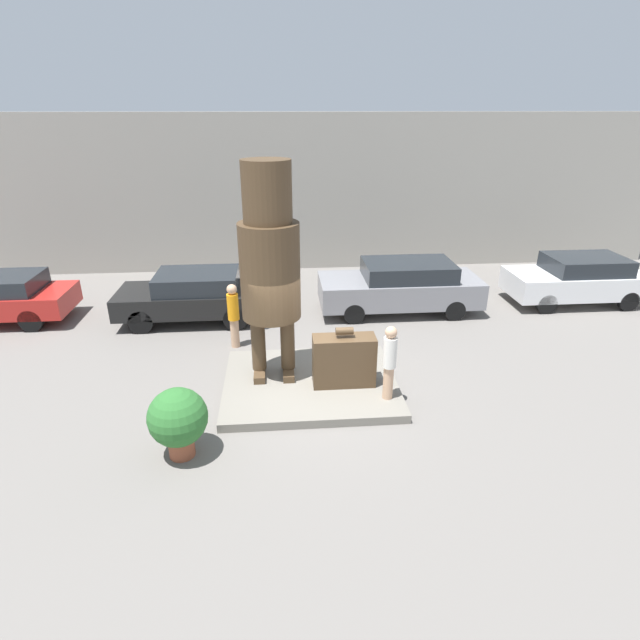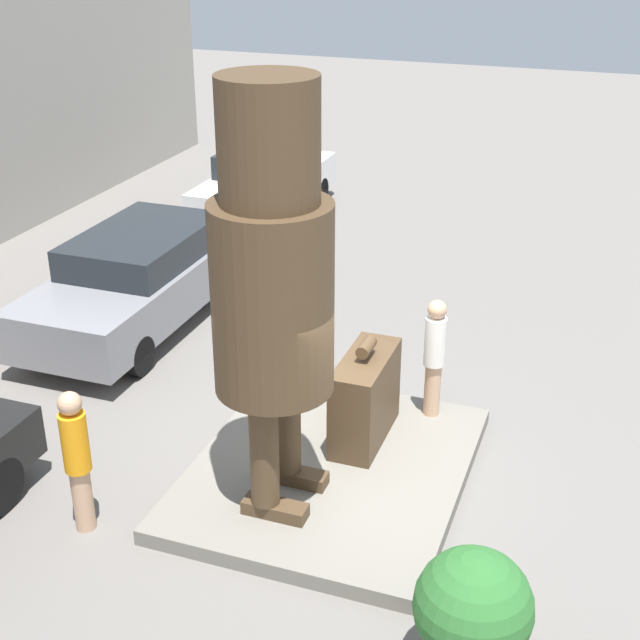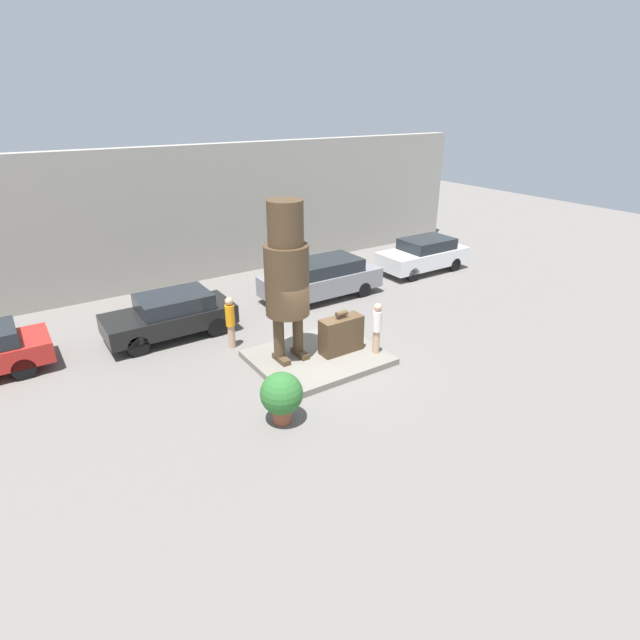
{
  "view_description": "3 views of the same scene",
  "coord_description": "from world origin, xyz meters",
  "px_view_note": "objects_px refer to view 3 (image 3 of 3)",
  "views": [
    {
      "loc": [
        -0.59,
        -9.61,
        5.77
      ],
      "look_at": [
        0.21,
        -0.04,
        1.65
      ],
      "focal_mm": 28.0,
      "sensor_mm": 36.0,
      "label": 1
    },
    {
      "loc": [
        -8.37,
        -2.9,
        6.26
      ],
      "look_at": [
        0.02,
        0.14,
        2.06
      ],
      "focal_mm": 50.0,
      "sensor_mm": 36.0,
      "label": 2
    },
    {
      "loc": [
        -7.29,
        -11.17,
        7.26
      ],
      "look_at": [
        -0.07,
        -0.22,
        1.43
      ],
      "focal_mm": 28.0,
      "sensor_mm": 36.0,
      "label": 3
    }
  ],
  "objects_px": {
    "planter_pot": "(282,395)",
    "parked_car_grey": "(322,278)",
    "parked_car_black": "(171,314)",
    "statue_figure": "(287,270)",
    "giant_suitcase": "(341,335)",
    "worker_hivis": "(230,321)",
    "tourist": "(377,326)",
    "parked_car_white": "(423,254)"
  },
  "relations": [
    {
      "from": "statue_figure",
      "to": "planter_pot",
      "type": "relative_size",
      "value": 3.52
    },
    {
      "from": "parked_car_grey",
      "to": "worker_hivis",
      "type": "xyz_separation_m",
      "value": [
        -4.83,
        -2.07,
        0.12
      ]
    },
    {
      "from": "parked_car_white",
      "to": "worker_hivis",
      "type": "height_order",
      "value": "worker_hivis"
    },
    {
      "from": "worker_hivis",
      "to": "tourist",
      "type": "bearing_deg",
      "value": -42.52
    },
    {
      "from": "parked_car_black",
      "to": "parked_car_grey",
      "type": "distance_m",
      "value": 6.12
    },
    {
      "from": "statue_figure",
      "to": "parked_car_black",
      "type": "xyz_separation_m",
      "value": [
        -2.3,
        3.74,
        -2.13
      ]
    },
    {
      "from": "parked_car_white",
      "to": "planter_pot",
      "type": "bearing_deg",
      "value": 30.87
    },
    {
      "from": "statue_figure",
      "to": "tourist",
      "type": "distance_m",
      "value": 3.22
    },
    {
      "from": "planter_pot",
      "to": "worker_hivis",
      "type": "bearing_deg",
      "value": 81.67
    },
    {
      "from": "statue_figure",
      "to": "tourist",
      "type": "bearing_deg",
      "value": -27.22
    },
    {
      "from": "parked_car_grey",
      "to": "planter_pot",
      "type": "relative_size",
      "value": 3.6
    },
    {
      "from": "tourist",
      "to": "parked_car_grey",
      "type": "bearing_deg",
      "value": 74.05
    },
    {
      "from": "parked_car_black",
      "to": "worker_hivis",
      "type": "xyz_separation_m",
      "value": [
        1.29,
        -1.88,
        0.16
      ]
    },
    {
      "from": "giant_suitcase",
      "to": "planter_pot",
      "type": "relative_size",
      "value": 1.01
    },
    {
      "from": "planter_pot",
      "to": "giant_suitcase",
      "type": "bearing_deg",
      "value": 31.67
    },
    {
      "from": "parked_car_grey",
      "to": "parked_car_black",
      "type": "bearing_deg",
      "value": 1.83
    },
    {
      "from": "planter_pot",
      "to": "parked_car_black",
      "type": "bearing_deg",
      "value": 95.97
    },
    {
      "from": "parked_car_black",
      "to": "worker_hivis",
      "type": "relative_size",
      "value": 2.43
    },
    {
      "from": "parked_car_black",
      "to": "statue_figure",
      "type": "bearing_deg",
      "value": 121.58
    },
    {
      "from": "statue_figure",
      "to": "giant_suitcase",
      "type": "xyz_separation_m",
      "value": [
        1.51,
        -0.55,
        -2.16
      ]
    },
    {
      "from": "giant_suitcase",
      "to": "parked_car_black",
      "type": "distance_m",
      "value": 5.74
    },
    {
      "from": "statue_figure",
      "to": "parked_car_grey",
      "type": "relative_size",
      "value": 0.98
    },
    {
      "from": "tourist",
      "to": "parked_car_white",
      "type": "distance_m",
      "value": 8.96
    },
    {
      "from": "parked_car_grey",
      "to": "worker_hivis",
      "type": "relative_size",
      "value": 2.8
    },
    {
      "from": "tourist",
      "to": "parked_car_white",
      "type": "relative_size",
      "value": 0.39
    },
    {
      "from": "statue_figure",
      "to": "planter_pot",
      "type": "distance_m",
      "value": 3.69
    },
    {
      "from": "statue_figure",
      "to": "worker_hivis",
      "type": "relative_size",
      "value": 2.73
    },
    {
      "from": "parked_car_grey",
      "to": "parked_car_white",
      "type": "distance_m",
      "value": 5.7
    },
    {
      "from": "planter_pot",
      "to": "parked_car_grey",
      "type": "bearing_deg",
      "value": 49.68
    },
    {
      "from": "parked_car_white",
      "to": "tourist",
      "type": "bearing_deg",
      "value": 36.89
    },
    {
      "from": "parked_car_grey",
      "to": "planter_pot",
      "type": "xyz_separation_m",
      "value": [
        -5.47,
        -6.44,
        -0.05
      ]
    },
    {
      "from": "tourist",
      "to": "parked_car_black",
      "type": "distance_m",
      "value": 6.8
    },
    {
      "from": "giant_suitcase",
      "to": "worker_hivis",
      "type": "distance_m",
      "value": 3.5
    },
    {
      "from": "giant_suitcase",
      "to": "tourist",
      "type": "xyz_separation_m",
      "value": [
        0.84,
        -0.65,
        0.32
      ]
    },
    {
      "from": "tourist",
      "to": "worker_hivis",
      "type": "relative_size",
      "value": 0.95
    },
    {
      "from": "parked_car_grey",
      "to": "worker_hivis",
      "type": "distance_m",
      "value": 5.25
    },
    {
      "from": "parked_car_white",
      "to": "planter_pot",
      "type": "height_order",
      "value": "parked_car_white"
    },
    {
      "from": "tourist",
      "to": "parked_car_grey",
      "type": "xyz_separation_m",
      "value": [
        1.47,
        5.15,
        -0.26
      ]
    },
    {
      "from": "worker_hivis",
      "to": "giant_suitcase",
      "type": "bearing_deg",
      "value": -43.87
    },
    {
      "from": "parked_car_grey",
      "to": "worker_hivis",
      "type": "bearing_deg",
      "value": 23.22
    },
    {
      "from": "giant_suitcase",
      "to": "planter_pot",
      "type": "bearing_deg",
      "value": -148.33
    },
    {
      "from": "tourist",
      "to": "planter_pot",
      "type": "distance_m",
      "value": 4.21
    }
  ]
}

